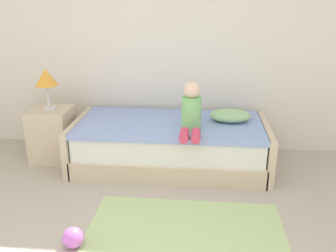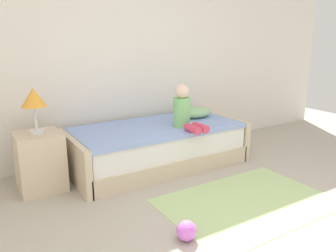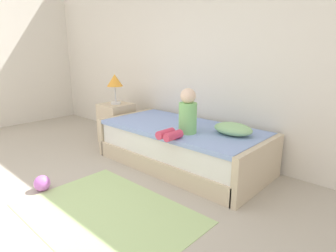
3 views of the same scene
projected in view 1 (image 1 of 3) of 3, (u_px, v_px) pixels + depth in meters
name	position (u px, v px, depth m)	size (l,w,h in m)	color
wall_rear	(170.00, 27.00, 4.27)	(7.20, 0.10, 2.90)	silver
bed	(170.00, 144.00, 4.12)	(2.11, 1.00, 0.50)	beige
nightstand	(52.00, 134.00, 4.25)	(0.44, 0.44, 0.60)	beige
table_lamp	(46.00, 79.00, 4.04)	(0.24, 0.24, 0.45)	silver
child_figure	(191.00, 111.00, 3.73)	(0.20, 0.51, 0.50)	#7FC672
pillow	(230.00, 116.00, 4.05)	(0.44, 0.30, 0.13)	#99CC8C
toy_ball	(73.00, 238.00, 2.83)	(0.16, 0.16, 0.16)	#CC66D8
area_rug	(185.00, 237.00, 2.96)	(1.60, 1.10, 0.01)	#B2D189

